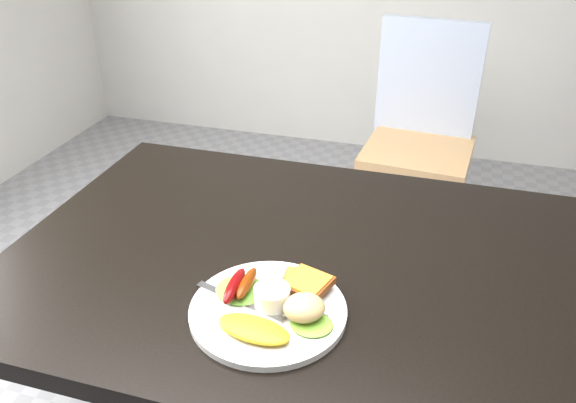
{
  "coord_description": "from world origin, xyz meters",
  "views": [
    {
      "loc": [
        0.2,
        -0.87,
        1.39
      ],
      "look_at": [
        -0.04,
        -0.06,
        0.9
      ],
      "focal_mm": 35.0,
      "sensor_mm": 36.0,
      "label": 1
    }
  ],
  "objects_px": {
    "dining_table": "(316,266)",
    "dining_chair": "(417,153)",
    "person": "(496,197)",
    "plate": "(268,310)"
  },
  "relations": [
    {
      "from": "dining_table",
      "to": "dining_chair",
      "type": "relative_size",
      "value": 2.98
    },
    {
      "from": "dining_table",
      "to": "dining_chair",
      "type": "bearing_deg",
      "value": 84.17
    },
    {
      "from": "dining_table",
      "to": "person",
      "type": "xyz_separation_m",
      "value": [
        0.36,
        0.45,
        -0.03
      ]
    },
    {
      "from": "dining_table",
      "to": "person",
      "type": "distance_m",
      "value": 0.57
    },
    {
      "from": "dining_table",
      "to": "person",
      "type": "height_order",
      "value": "person"
    },
    {
      "from": "person",
      "to": "dining_table",
      "type": "bearing_deg",
      "value": 51.18
    },
    {
      "from": "dining_table",
      "to": "dining_chair",
      "type": "distance_m",
      "value": 1.25
    },
    {
      "from": "dining_table",
      "to": "plate",
      "type": "relative_size",
      "value": 4.51
    },
    {
      "from": "dining_table",
      "to": "dining_chair",
      "type": "xyz_separation_m",
      "value": [
        0.12,
        1.21,
        -0.28
      ]
    },
    {
      "from": "person",
      "to": "plate",
      "type": "bearing_deg",
      "value": 57.38
    }
  ]
}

